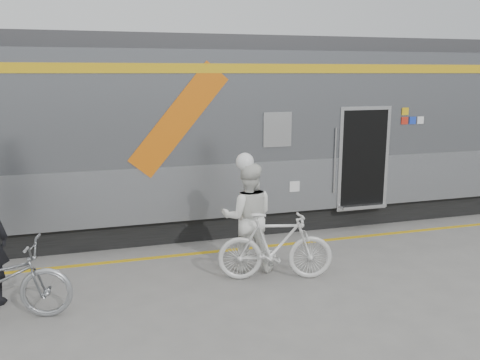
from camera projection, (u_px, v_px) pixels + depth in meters
name	position (u px, v px, depth m)	size (l,w,h in m)	color
ground	(227.00, 301.00, 7.63)	(90.00, 90.00, 0.00)	slate
train	(246.00, 131.00, 11.59)	(24.00, 3.17, 4.10)	black
safety_strip	(197.00, 253.00, 9.65)	(24.00, 0.12, 0.01)	gold
woman	(248.00, 217.00, 8.69)	(0.92, 0.72, 1.89)	white
bicycle_right	(275.00, 246.00, 8.34)	(0.54, 1.91, 1.14)	silver
helmet_woman	(248.00, 154.00, 8.47)	(0.30, 0.30, 0.30)	white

